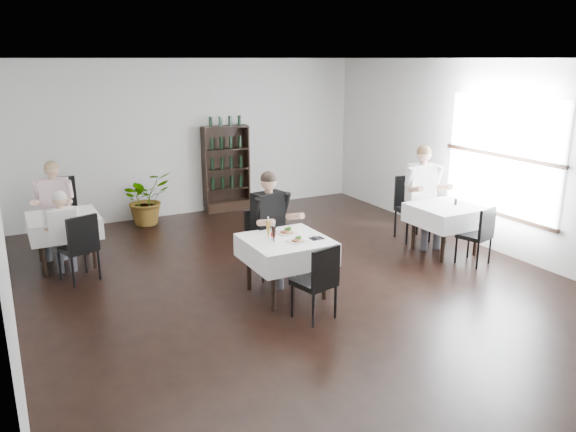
% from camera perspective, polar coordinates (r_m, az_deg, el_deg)
% --- Properties ---
extents(room_shell, '(9.00, 9.00, 9.00)m').
position_cam_1_polar(room_shell, '(7.15, 1.91, 3.62)').
color(room_shell, black).
rests_on(room_shell, ground).
extents(window_right, '(0.06, 2.30, 1.85)m').
position_cam_1_polar(window_right, '(9.34, 20.89, 5.47)').
color(window_right, white).
rests_on(window_right, room_shell).
extents(wine_shelf, '(0.90, 0.28, 1.75)m').
position_cam_1_polar(wine_shelf, '(11.35, -6.30, 4.72)').
color(wine_shelf, black).
rests_on(wine_shelf, ground).
extents(main_table, '(1.03, 1.03, 0.77)m').
position_cam_1_polar(main_table, '(7.24, -0.22, -3.43)').
color(main_table, black).
rests_on(main_table, ground).
extents(left_table, '(0.98, 0.98, 0.77)m').
position_cam_1_polar(left_table, '(8.92, -21.81, -0.88)').
color(left_table, black).
rests_on(left_table, ground).
extents(right_table, '(0.98, 0.98, 0.77)m').
position_cam_1_polar(right_table, '(9.18, 15.73, 0.11)').
color(right_table, black).
rests_on(right_table, ground).
extents(potted_tree, '(1.09, 1.02, 0.98)m').
position_cam_1_polar(potted_tree, '(10.73, -14.23, 1.74)').
color(potted_tree, '#28501B').
rests_on(potted_tree, ground).
extents(main_chair_far, '(0.50, 0.50, 0.95)m').
position_cam_1_polar(main_chair_far, '(7.97, -2.58, -2.25)').
color(main_chair_far, black).
rests_on(main_chair_far, ground).
extents(main_chair_near, '(0.51, 0.51, 0.92)m').
position_cam_1_polar(main_chair_near, '(6.59, 3.13, -6.32)').
color(main_chair_near, black).
rests_on(main_chair_near, ground).
extents(left_chair_far, '(0.55, 0.55, 1.16)m').
position_cam_1_polar(left_chair_far, '(9.72, -22.07, 0.65)').
color(left_chair_far, black).
rests_on(left_chair_far, ground).
extents(left_chair_near, '(0.56, 0.57, 0.97)m').
position_cam_1_polar(left_chair_near, '(8.20, -20.38, -2.65)').
color(left_chair_near, black).
rests_on(left_chair_near, ground).
extents(right_chair_far, '(0.58, 0.58, 1.08)m').
position_cam_1_polar(right_chair_far, '(9.77, 12.39, 1.24)').
color(right_chair_far, black).
rests_on(right_chair_far, ground).
extents(right_chair_near, '(0.50, 0.50, 0.90)m').
position_cam_1_polar(right_chair_near, '(8.80, 18.85, -1.55)').
color(right_chair_near, black).
rests_on(right_chair_near, ground).
extents(diner_main, '(0.63, 0.65, 1.54)m').
position_cam_1_polar(diner_main, '(7.63, -1.61, -0.27)').
color(diner_main, '#42434A').
rests_on(diner_main, ground).
extents(diner_left_far, '(0.62, 0.66, 1.49)m').
position_cam_1_polar(diner_left_far, '(9.42, -22.66, 1.40)').
color(diner_left_far, '#42434A').
rests_on(diner_left_far, ground).
extents(diner_left_near, '(0.51, 0.52, 1.28)m').
position_cam_1_polar(diner_left_near, '(8.35, -21.92, -1.09)').
color(diner_left_near, '#42434A').
rests_on(diner_left_near, ground).
extents(diner_right_far, '(0.68, 0.71, 1.65)m').
position_cam_1_polar(diner_right_far, '(9.46, 13.66, 2.81)').
color(diner_right_far, '#42434A').
rests_on(diner_right_far, ground).
extents(plate_far, '(0.25, 0.25, 0.08)m').
position_cam_1_polar(plate_far, '(7.40, -0.11, -1.65)').
color(plate_far, white).
rests_on(plate_far, main_table).
extents(plate_near, '(0.27, 0.27, 0.07)m').
position_cam_1_polar(plate_near, '(7.07, 0.97, -2.52)').
color(plate_near, white).
rests_on(plate_near, main_table).
extents(pilsner_dark, '(0.06, 0.06, 0.28)m').
position_cam_1_polar(pilsner_dark, '(6.98, -1.46, -1.92)').
color(pilsner_dark, black).
rests_on(pilsner_dark, main_table).
extents(pilsner_lager, '(0.07, 0.07, 0.31)m').
position_cam_1_polar(pilsner_lager, '(7.11, -2.01, -1.47)').
color(pilsner_lager, '#B3802D').
rests_on(pilsner_lager, main_table).
extents(coke_bottle, '(0.06, 0.06, 0.25)m').
position_cam_1_polar(coke_bottle, '(7.09, -1.50, -1.74)').
color(coke_bottle, silver).
rests_on(coke_bottle, main_table).
extents(napkin_cutlery, '(0.18, 0.19, 0.02)m').
position_cam_1_polar(napkin_cutlery, '(7.20, 2.92, -2.27)').
color(napkin_cutlery, black).
rests_on(napkin_cutlery, main_table).
extents(pepper_mill, '(0.05, 0.05, 0.11)m').
position_cam_1_polar(pepper_mill, '(9.22, 16.67, 1.42)').
color(pepper_mill, black).
rests_on(pepper_mill, right_table).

